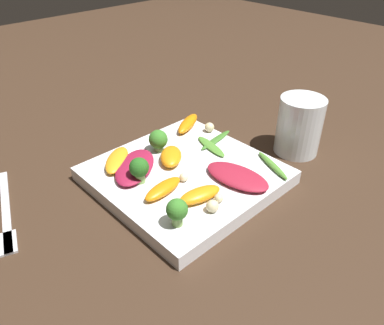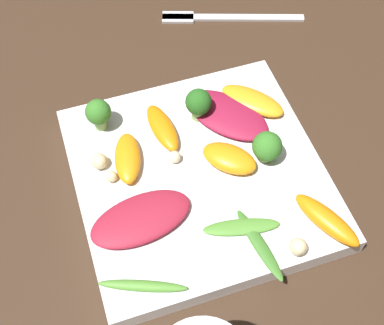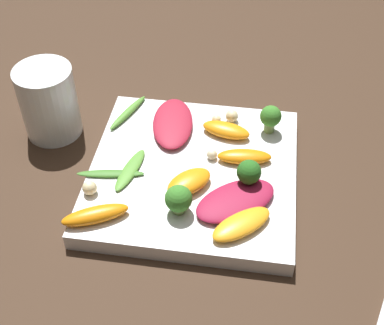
# 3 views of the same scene
# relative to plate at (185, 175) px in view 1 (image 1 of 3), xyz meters

# --- Properties ---
(ground_plane) EXTENTS (2.40, 2.40, 0.00)m
(ground_plane) POSITION_rel_plate_xyz_m (0.00, 0.00, -0.01)
(ground_plane) COLOR #382619
(plate) EXTENTS (0.25, 0.25, 0.02)m
(plate) POSITION_rel_plate_xyz_m (0.00, 0.00, 0.00)
(plate) COLOR white
(plate) RESTS_ON ground_plane
(drinking_glass) EXTENTS (0.08, 0.08, 0.10)m
(drinking_glass) POSITION_rel_plate_xyz_m (-0.07, -0.20, 0.04)
(drinking_glass) COLOR white
(drinking_glass) RESTS_ON ground_plane
(fork) EXTENTS (0.19, 0.08, 0.01)m
(fork) POSITION_rel_plate_xyz_m (0.11, 0.24, -0.01)
(fork) COLOR silver
(fork) RESTS_ON ground_plane
(radicchio_leaf_0) EXTENTS (0.10, 0.11, 0.01)m
(radicchio_leaf_0) POSITION_rel_plate_xyz_m (0.05, 0.06, 0.02)
(radicchio_leaf_0) COLOR maroon
(radicchio_leaf_0) RESTS_ON plate
(radicchio_leaf_1) EXTENTS (0.11, 0.07, 0.01)m
(radicchio_leaf_1) POSITION_rel_plate_xyz_m (-0.07, -0.04, 0.02)
(radicchio_leaf_1) COLOR maroon
(radicchio_leaf_1) RESTS_ON plate
(orange_segment_0) EXTENTS (0.04, 0.07, 0.02)m
(orange_segment_0) POSITION_rel_plate_xyz_m (-0.07, 0.03, 0.02)
(orange_segment_0) COLOR orange
(orange_segment_0) RESTS_ON plate
(orange_segment_1) EXTENTS (0.03, 0.07, 0.01)m
(orange_segment_1) POSITION_rel_plate_xyz_m (-0.02, 0.06, 0.02)
(orange_segment_1) COLOR orange
(orange_segment_1) RESTS_ON plate
(orange_segment_2) EXTENTS (0.05, 0.08, 0.02)m
(orange_segment_2) POSITION_rel_plate_xyz_m (0.10, -0.10, 0.02)
(orange_segment_2) COLOR orange
(orange_segment_2) RESTS_ON plate
(orange_segment_3) EXTENTS (0.07, 0.07, 0.02)m
(orange_segment_3) POSITION_rel_plate_xyz_m (0.03, -0.00, 0.02)
(orange_segment_3) COLOR orange
(orange_segment_3) RESTS_ON plate
(orange_segment_4) EXTENTS (0.07, 0.08, 0.01)m
(orange_segment_4) POSITION_rel_plate_xyz_m (0.09, 0.07, 0.02)
(orange_segment_4) COLOR orange
(orange_segment_4) RESTS_ON plate
(broccoli_floret_0) EXTENTS (0.03, 0.03, 0.04)m
(broccoli_floret_0) POSITION_rel_plate_xyz_m (0.07, -0.01, 0.03)
(broccoli_floret_0) COLOR #7A9E51
(broccoli_floret_0) RESTS_ON plate
(broccoli_floret_1) EXTENTS (0.03, 0.03, 0.04)m
(broccoli_floret_1) POSITION_rel_plate_xyz_m (-0.08, 0.09, 0.03)
(broccoli_floret_1) COLOR #7A9E51
(broccoli_floret_1) RESTS_ON plate
(broccoli_floret_2) EXTENTS (0.03, 0.03, 0.04)m
(broccoli_floret_2) POSITION_rel_plate_xyz_m (0.02, 0.07, 0.03)
(broccoli_floret_2) COLOR #84AD5B
(broccoli_floret_2) RESTS_ON plate
(arugula_sprig_0) EXTENTS (0.08, 0.03, 0.01)m
(arugula_sprig_0) POSITION_rel_plate_xyz_m (0.02, -0.08, 0.01)
(arugula_sprig_0) COLOR #518E33
(arugula_sprig_0) RESTS_ON plate
(arugula_sprig_1) EXTENTS (0.08, 0.04, 0.01)m
(arugula_sprig_1) POSITION_rel_plate_xyz_m (-0.09, -0.10, 0.02)
(arugula_sprig_1) COLOR #518E33
(arugula_sprig_1) RESTS_ON plate
(arugula_sprig_2) EXTENTS (0.02, 0.08, 0.00)m
(arugula_sprig_2) POSITION_rel_plate_xyz_m (0.03, -0.10, 0.01)
(arugula_sprig_2) COLOR #3D7528
(arugula_sprig_2) RESTS_ON plate
(macadamia_nut_0) EXTENTS (0.01, 0.01, 0.01)m
(macadamia_nut_0) POSITION_rel_plate_xyz_m (-0.02, 0.02, 0.02)
(macadamia_nut_0) COLOR beige
(macadamia_nut_0) RESTS_ON plate
(macadamia_nut_1) EXTENTS (0.02, 0.02, 0.02)m
(macadamia_nut_1) POSITION_rel_plate_xyz_m (-0.10, 0.04, 0.02)
(macadamia_nut_1) COLOR beige
(macadamia_nut_1) RESTS_ON plate
(macadamia_nut_2) EXTENTS (0.01, 0.01, 0.01)m
(macadamia_nut_2) POSITION_rel_plate_xyz_m (-0.09, 0.02, 0.02)
(macadamia_nut_2) COLOR beige
(macadamia_nut_2) RESTS_ON plate
(macadamia_nut_3) EXTENTS (0.02, 0.02, 0.02)m
(macadamia_nut_3) POSITION_rel_plate_xyz_m (0.06, -0.11, 0.02)
(macadamia_nut_3) COLOR beige
(macadamia_nut_3) RESTS_ON plate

